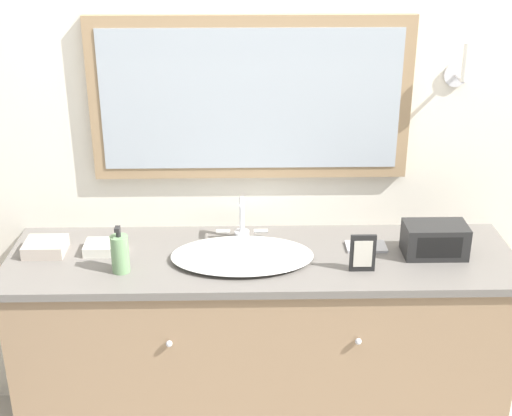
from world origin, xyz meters
The scene contains 9 objects.
wall_back centered at (0.00, 0.59, 1.28)m, with size 8.00×0.18×2.55m.
vanity_counter centered at (0.00, 0.29, 0.43)m, with size 1.94×0.55×0.85m.
sink_basin centered at (-0.08, 0.27, 0.87)m, with size 0.54×0.38×0.18m.
soap_bottle centered at (-0.52, 0.18, 0.92)m, with size 0.07×0.07×0.18m.
appliance_box centered at (0.66, 0.29, 0.91)m, with size 0.24×0.14×0.13m.
picture_frame centered at (0.36, 0.16, 0.92)m, with size 0.09×0.01×0.14m.
hand_towel_near_sink centered at (-0.60, 0.34, 0.87)m, with size 0.15×0.11×0.04m.
hand_towel_far_corner centered at (-0.83, 0.33, 0.88)m, with size 0.15×0.14×0.05m.
metal_tray centered at (0.41, 0.35, 0.86)m, with size 0.16×0.09×0.01m.
Camera 1 is at (-0.07, -2.12, 2.11)m, focal length 50.00 mm.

